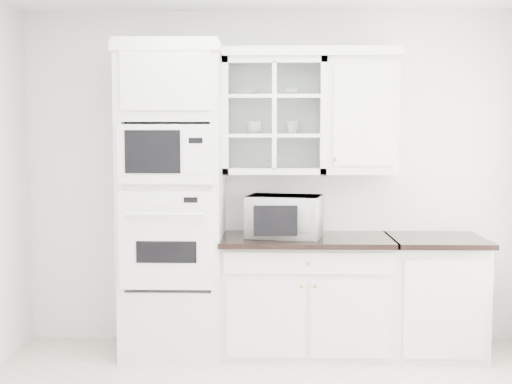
{
  "coord_description": "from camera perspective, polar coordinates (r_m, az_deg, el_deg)",
  "views": [
    {
      "loc": [
        0.02,
        -3.49,
        1.7
      ],
      "look_at": [
        -0.1,
        1.05,
        1.3
      ],
      "focal_mm": 45.0,
      "sensor_mm": 36.0,
      "label": 1
    }
  ],
  "objects": [
    {
      "name": "room_shell",
      "position": [
        3.92,
        1.23,
        6.19
      ],
      "size": [
        4.0,
        3.5,
        2.7
      ],
      "color": "white",
      "rests_on": "ground"
    },
    {
      "name": "cup_a",
      "position": [
        5.09,
        -0.16,
        5.73
      ],
      "size": [
        0.16,
        0.16,
        0.1
      ],
      "primitive_type": "imported",
      "rotation": [
        0.0,
        0.0,
        0.29
      ],
      "color": "white",
      "rests_on": "upper_cabinet_glass"
    },
    {
      "name": "bowl_b",
      "position": [
        5.09,
        2.93,
        8.82
      ],
      "size": [
        0.18,
        0.18,
        0.05
      ],
      "primitive_type": "imported",
      "rotation": [
        0.0,
        0.0,
        -0.12
      ],
      "color": "white",
      "rests_on": "upper_cabinet_glass"
    },
    {
      "name": "upper_cabinet_solid",
      "position": [
        5.12,
        9.27,
        6.65
      ],
      "size": [
        0.55,
        0.33,
        0.9
      ],
      "primitive_type": "cube",
      "color": "silver",
      "rests_on": "room_shell"
    },
    {
      "name": "oven_column",
      "position": [
        4.99,
        -7.37,
        -0.76
      ],
      "size": [
        0.76,
        0.68,
        2.4
      ],
      "color": "silver",
      "rests_on": "ground"
    },
    {
      "name": "crown_molding",
      "position": [
        5.09,
        0.44,
        12.21
      ],
      "size": [
        2.14,
        0.38,
        0.07
      ],
      "primitive_type": "cube",
      "color": "white",
      "rests_on": "room_shell"
    },
    {
      "name": "upper_cabinet_glass",
      "position": [
        5.07,
        1.64,
        6.73
      ],
      "size": [
        0.8,
        0.33,
        0.9
      ],
      "color": "silver",
      "rests_on": "room_shell"
    },
    {
      "name": "bowl_a",
      "position": [
        5.07,
        -0.91,
        8.82
      ],
      "size": [
        0.25,
        0.25,
        0.05
      ],
      "primitive_type": "imported",
      "rotation": [
        0.0,
        0.0,
        -0.34
      ],
      "color": "white",
      "rests_on": "upper_cabinet_glass"
    },
    {
      "name": "countertop_microwave",
      "position": [
        4.96,
        2.59,
        -2.14
      ],
      "size": [
        0.64,
        0.56,
        0.32
      ],
      "primitive_type": "imported",
      "rotation": [
        0.0,
        0.0,
        2.93
      ],
      "color": "white",
      "rests_on": "base_cabinet_run"
    },
    {
      "name": "cup_b",
      "position": [
        5.09,
        3.24,
        5.74
      ],
      "size": [
        0.12,
        0.12,
        0.11
      ],
      "primitive_type": "imported",
      "rotation": [
        0.0,
        0.0,
        0.05
      ],
      "color": "white",
      "rests_on": "upper_cabinet_glass"
    },
    {
      "name": "extra_base_cabinet",
      "position": [
        5.24,
        15.57,
        -8.8
      ],
      "size": [
        0.72,
        0.67,
        0.92
      ],
      "color": "silver",
      "rests_on": "ground"
    },
    {
      "name": "base_cabinet_run",
      "position": [
        5.1,
        4.45,
        -9.03
      ],
      "size": [
        1.32,
        0.67,
        0.92
      ],
      "color": "silver",
      "rests_on": "ground"
    }
  ]
}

